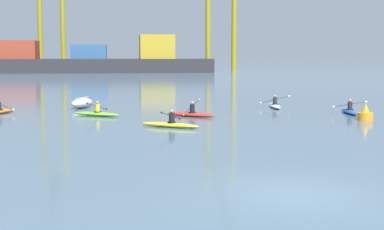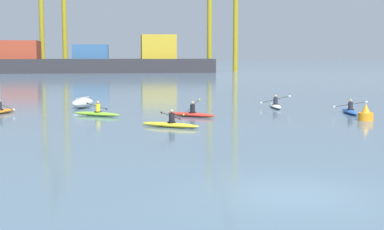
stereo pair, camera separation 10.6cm
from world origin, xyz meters
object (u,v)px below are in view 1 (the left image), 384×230
Objects in this scene: channel_buoy at (365,114)px; kayak_orange at (0,111)px; capsized_dinghy at (82,103)px; container_barge at (92,61)px; kayak_blue at (349,111)px; kayak_white at (275,105)px; kayak_lime at (97,113)px; kayak_yellow at (170,124)px; kayak_red at (191,114)px.

kayak_orange reaches higher than channel_buoy.
container_barge is at bearing 92.18° from capsized_dinghy.
kayak_white is (-3.73, 4.53, 0.00)m from kayak_blue.
kayak_lime is at bearing -87.16° from container_barge.
kayak_orange is (-10.40, 8.31, -0.00)m from kayak_yellow.
kayak_orange is 19.01m from kayak_white.
container_barge is at bearing 88.74° from kayak_orange.
channel_buoy is (16.93, -10.08, 0.01)m from capsized_dinghy.
kayak_lime is (4.41, -88.70, -2.38)m from container_barge.
capsized_dinghy is (3.17, -83.07, -2.20)m from container_barge.
kayak_red is at bearing -177.44° from kayak_blue.
capsized_dinghy is 0.89× the size of kayak_lime.
kayak_blue and kayak_lime have the same top height.
kayak_orange is at bearing 163.09° from channel_buoy.
kayak_blue is at bearing 79.98° from channel_buoy.
kayak_white is (12.62, 3.85, 0.00)m from kayak_lime.
kayak_blue is at bearing -19.72° from capsized_dinghy.
container_barge is 15.85× the size of kayak_orange.
channel_buoy is 0.32× the size of kayak_yellow.
kayak_blue is at bearing 2.56° from kayak_red.
kayak_yellow is at bearing -38.62° from kayak_orange.
kayak_yellow is at bearing -156.32° from kayak_blue.
channel_buoy is 0.31× the size of kayak_lime.
kayak_red is (10.24, -89.85, -2.38)m from container_barge.
kayak_blue is 22.86m from kayak_orange.
kayak_blue is (20.77, -89.38, -2.38)m from container_barge.
kayak_lime is at bearing 123.98° from kayak_yellow.
capsized_dinghy is 6.10m from kayak_orange.
kayak_lime is 0.92× the size of kayak_white.
kayak_white is (6.79, 5.00, -0.00)m from kayak_red.
kayak_red is at bearing -43.78° from capsized_dinghy.
channel_buoy is 0.33× the size of kayak_red.
container_barge is 95.17m from kayak_yellow.
channel_buoy is 16.31m from kayak_lime.
kayak_lime is (-4.08, 6.06, -0.00)m from kayak_yellow.
kayak_blue is 1.08× the size of kayak_lime.
container_barge reaches higher than kayak_blue.
kayak_white is at bearing 49.24° from kayak_yellow.
kayak_white is at bearing -7.33° from capsized_dinghy.
kayak_lime is 13.20m from kayak_white.
kayak_orange is 12.62m from kayak_red.
container_barge is 17.61× the size of kayak_red.
capsized_dinghy is 0.82× the size of kayak_blue.
kayak_orange reaches higher than kayak_yellow.
kayak_orange is (-22.01, 6.69, -0.19)m from channel_buoy.
kayak_lime is 5.95m from kayak_red.
kayak_orange is at bearing -146.28° from capsized_dinghy.
kayak_yellow is 1.03× the size of kayak_red.
container_barge is at bearing 103.08° from kayak_blue.
container_barge is at bearing 96.50° from kayak_red.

